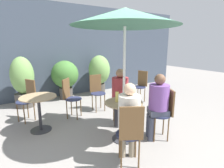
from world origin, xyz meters
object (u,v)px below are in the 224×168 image
object	(u,v)px
beer_glass_1	(125,95)
potted_plant_2	(99,72)
cafe_table_near	(124,113)
bistro_chair_2	(119,98)
bistro_chair_4	(70,95)
potted_plant_1	(65,76)
beer_glass_0	(130,98)
potted_plant_0	(23,81)
cafe_table_far	(39,106)
beer_glass_2	(117,97)
seated_person_0	(129,116)
seated_person_2	(120,92)
bistro_chair_3	(141,83)
umbrella	(125,17)
bistro_chair_1	(165,109)
bistro_chair_0	(130,131)
seated_person_1	(158,101)
beer_glass_3	(125,100)
bistro_chair_5	(97,89)
bistro_chair_6	(28,96)

from	to	relation	value
beer_glass_1	potted_plant_2	distance (m)	2.98
cafe_table_near	bistro_chair_2	world-z (taller)	bistro_chair_2
bistro_chair_2	beer_glass_1	distance (m)	0.68
bistro_chair_4	bistro_chair_2	bearing A→B (deg)	-90.82
beer_glass_1	potted_plant_1	xyz separation A→B (m)	(-0.24, 2.93, -0.07)
bistro_chair_4	beer_glass_0	size ratio (longest dim) A/B	6.66
potted_plant_0	potted_plant_1	size ratio (longest dim) A/B	1.14
cafe_table_far	beer_glass_2	world-z (taller)	beer_glass_2
seated_person_0	potted_plant_2	xyz separation A→B (m)	(1.29, 3.46, 0.08)
beer_glass_1	seated_person_2	bearing A→B (deg)	65.55
bistro_chair_3	beer_glass_2	distance (m)	2.35
cafe_table_near	beer_glass_1	xyz separation A→B (m)	(0.08, 0.09, 0.29)
cafe_table_near	umbrella	size ratio (longest dim) A/B	0.31
potted_plant_0	seated_person_2	bearing A→B (deg)	-54.72
cafe_table_near	bistro_chair_1	xyz separation A→B (m)	(0.67, -0.35, 0.04)
seated_person_2	potted_plant_0	size ratio (longest dim) A/B	0.88
bistro_chair_0	umbrella	world-z (taller)	umbrella
cafe_table_far	seated_person_1	distance (m)	2.29
bistro_chair_1	seated_person_0	bearing A→B (deg)	-51.05
cafe_table_far	seated_person_2	size ratio (longest dim) A/B	0.59
seated_person_2	cafe_table_near	bearing A→B (deg)	-90.00
bistro_chair_0	potted_plant_1	xyz separation A→B (m)	(0.19, 3.69, 0.17)
cafe_table_far	bistro_chair_4	distance (m)	0.80
cafe_table_near	beer_glass_0	bearing A→B (deg)	-22.19
beer_glass_0	beer_glass_2	world-z (taller)	beer_glass_2
cafe_table_far	potted_plant_2	distance (m)	2.87
cafe_table_far	bistro_chair_0	bearing A→B (deg)	-63.99
cafe_table_far	beer_glass_2	distance (m)	1.59
seated_person_1	umbrella	world-z (taller)	umbrella
seated_person_0	beer_glass_3	xyz separation A→B (m)	(0.24, 0.43, 0.07)
bistro_chair_3	potted_plant_2	size ratio (longest dim) A/B	0.69
umbrella	beer_glass_2	bearing A→B (deg)	136.36
cafe_table_near	seated_person_1	distance (m)	0.64
bistro_chair_5	beer_glass_2	world-z (taller)	bistro_chair_5
bistro_chair_5	potted_plant_0	bearing A→B (deg)	144.88
beer_glass_0	cafe_table_near	bearing A→B (deg)	157.81
seated_person_0	beer_glass_3	world-z (taller)	seated_person_0
bistro_chair_6	seated_person_1	size ratio (longest dim) A/B	0.77
bistro_chair_6	seated_person_0	size ratio (longest dim) A/B	0.78
beer_glass_0	potted_plant_0	size ratio (longest dim) A/B	0.10
beer_glass_0	beer_glass_2	distance (m)	0.24
umbrella	beer_glass_1	bearing A→B (deg)	48.66
bistro_chair_6	seated_person_2	bearing A→B (deg)	24.32
bistro_chair_6	seated_person_0	bearing A→B (deg)	-3.32
bistro_chair_1	umbrella	size ratio (longest dim) A/B	0.41
bistro_chair_3	seated_person_1	distance (m)	2.19
bistro_chair_3	beer_glass_1	xyz separation A→B (m)	(-1.64, -1.47, 0.24)
bistro_chair_2	seated_person_0	bearing A→B (deg)	-90.00
seated_person_0	beer_glass_1	distance (m)	0.73
beer_glass_1	beer_glass_3	size ratio (longest dim) A/B	1.13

